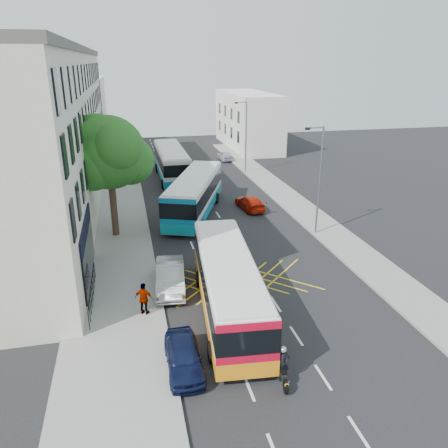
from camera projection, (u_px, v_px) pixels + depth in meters
ground at (296, 336)px, 21.00m from camera, size 120.00×120.00×0.00m
pavement_left at (116, 235)px, 32.90m from camera, size 5.00×70.00×0.15m
pavement_right at (314, 219)px, 36.22m from camera, size 3.00×70.00×0.15m
terrace_main at (46, 130)px, 38.07m from camera, size 8.30×45.00×13.50m
terrace_far at (78, 112)px, 66.53m from camera, size 8.00×20.00×10.00m
building_right at (248, 120)px, 65.68m from camera, size 6.00×18.00×8.00m
street_tree at (109, 153)px, 30.68m from camera, size 6.30×5.70×8.80m
lamp_near at (319, 175)px, 31.61m from camera, size 1.45×0.15×8.00m
lamp_far at (245, 133)px, 49.87m from camera, size 1.45×0.15×8.00m
railings at (92, 292)px, 23.57m from camera, size 0.08×5.60×1.14m
bus_near at (228, 285)px, 22.34m from camera, size 3.60×11.47×3.17m
bus_mid at (195, 194)px, 37.03m from camera, size 6.87×12.17×3.37m
bus_far at (171, 163)px, 48.34m from camera, size 3.09×12.23×3.44m
motorbike at (282, 365)px, 17.75m from camera, size 0.64×1.95×1.73m
parked_car_blue at (184, 356)px, 18.56m from camera, size 1.55×3.76×1.28m
parked_car_silver at (170, 277)px, 25.12m from camera, size 2.06×4.73×1.51m
red_hatchback at (250, 202)px, 38.72m from camera, size 2.09×4.30×1.21m
distant_car_grey at (175, 159)px, 55.46m from camera, size 2.57×5.07×1.37m
distant_car_silver at (225, 156)px, 57.61m from camera, size 1.62×3.70×1.24m
pedestrian_far at (144, 299)px, 22.27m from camera, size 1.11×0.82×1.74m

